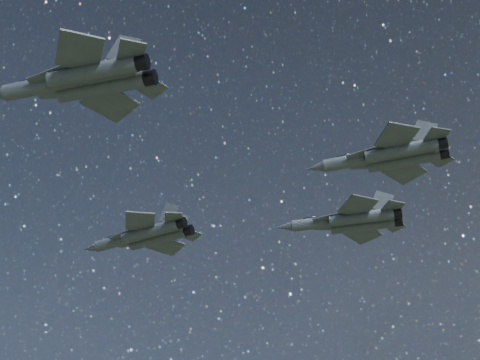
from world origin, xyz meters
The scene contains 4 objects.
jet_lead centered at (-14.71, 6.09, 141.73)m, with size 16.25×11.36×4.09m.
jet_left centered at (7.82, 18.41, 143.08)m, with size 16.48×11.01×4.18m.
jet_right centered at (-2.09, -19.76, 140.75)m, with size 18.03×12.15×4.55m.
jet_slot centered at (17.52, 6.83, 141.63)m, with size 16.10×10.95×4.05m.
Camera 1 is at (36.04, -54.18, 93.01)m, focal length 55.00 mm.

